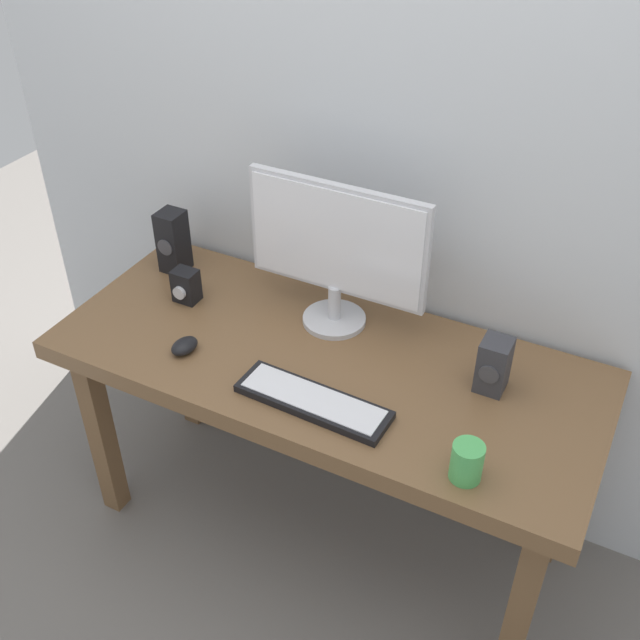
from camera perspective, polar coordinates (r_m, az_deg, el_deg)
ground_plane at (r=2.59m, az=0.30°, el=-15.24°), size 6.00×6.00×0.00m
wall_back at (r=2.00m, az=5.47°, el=20.92°), size 2.63×0.04×3.00m
desk at (r=2.12m, az=0.35°, el=-4.59°), size 1.51×0.64×0.72m
monitor at (r=2.06m, az=1.25°, el=5.36°), size 0.52×0.18×0.43m
keyboard_primary at (r=1.92m, az=-0.52°, el=-6.12°), size 0.41×0.13×0.02m
mouse at (r=2.11m, az=-10.16°, el=-1.93°), size 0.07×0.09×0.04m
speaker_right at (r=1.97m, az=12.94°, el=-3.31°), size 0.07×0.09×0.15m
speaker_left at (r=2.42m, az=-11.00°, el=5.83°), size 0.08×0.09×0.20m
audio_controller at (r=2.29m, az=-10.06°, el=2.54°), size 0.07×0.07×0.10m
coffee_mug at (r=1.75m, az=10.99°, el=-10.44°), size 0.07×0.07×0.10m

